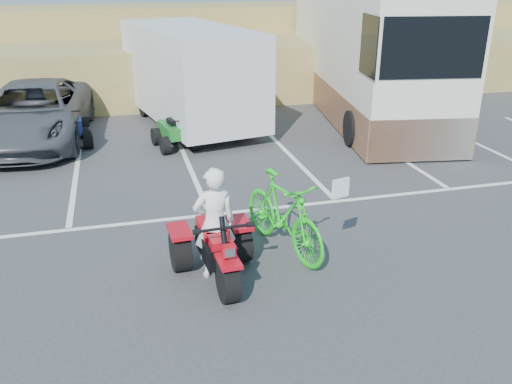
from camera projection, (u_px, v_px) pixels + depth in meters
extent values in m
plane|color=#373739|center=(236.00, 276.00, 8.65)|extent=(100.00, 100.00, 0.00)
cube|color=white|center=(75.00, 181.00, 12.49)|extent=(0.12, 5.00, 0.01)
cube|color=white|center=(191.00, 171.00, 13.12)|extent=(0.12, 5.00, 0.01)
cube|color=white|center=(297.00, 162.00, 13.75)|extent=(0.12, 5.00, 0.01)
cube|color=white|center=(393.00, 154.00, 14.37)|extent=(0.12, 5.00, 0.01)
cube|color=white|center=(482.00, 146.00, 15.00)|extent=(0.12, 5.00, 0.01)
cube|color=white|center=(210.00, 215.00, 10.79)|extent=(28.00, 0.12, 0.01)
cube|color=olive|center=(156.00, 69.00, 20.79)|extent=(40.00, 6.00, 2.00)
cube|color=olive|center=(148.00, 32.00, 23.54)|extent=(40.00, 4.00, 2.20)
imported|color=white|center=(215.00, 223.00, 8.34)|extent=(0.69, 0.47, 1.82)
imported|color=#14BF19|center=(283.00, 214.00, 9.19)|extent=(1.27, 2.39, 1.38)
imported|color=#45474C|center=(34.00, 113.00, 15.13)|extent=(3.20, 6.10, 1.64)
cube|color=silver|center=(190.00, 71.00, 16.54)|extent=(3.78, 6.75, 2.66)
cylinder|color=black|center=(192.00, 112.00, 17.02)|extent=(2.44, 1.20, 0.74)
cube|color=silver|center=(364.00, 51.00, 17.91)|extent=(4.39, 11.23, 3.94)
cube|color=brown|center=(361.00, 94.00, 18.45)|extent=(4.44, 11.24, 1.09)
cube|color=black|center=(434.00, 48.00, 12.55)|extent=(2.49, 0.41, 1.42)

